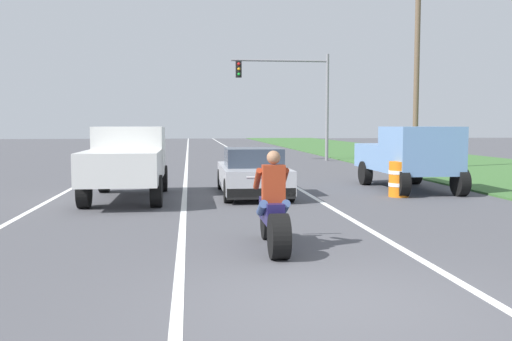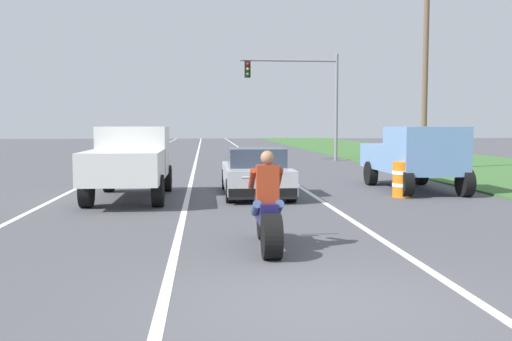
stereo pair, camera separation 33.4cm
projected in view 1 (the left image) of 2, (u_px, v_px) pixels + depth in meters
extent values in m
plane|color=#4C4C51|center=(337.00, 304.00, 6.49)|extent=(160.00, 160.00, 0.00)
cube|color=white|center=(105.00, 170.00, 25.67)|extent=(0.14, 120.00, 0.01)
cube|color=white|center=(265.00, 169.00, 26.50)|extent=(0.14, 120.00, 0.01)
cube|color=white|center=(186.00, 170.00, 26.09)|extent=(0.14, 120.00, 0.01)
cube|color=#3D6B33|center=(472.00, 166.00, 27.67)|extent=(10.00, 120.00, 0.06)
cylinder|color=black|center=(279.00, 236.00, 8.67)|extent=(0.28, 0.69, 0.69)
cylinder|color=black|center=(266.00, 221.00, 10.21)|extent=(0.12, 0.63, 0.63)
cube|color=#1E194C|center=(271.00, 211.00, 9.47)|extent=(0.28, 1.10, 0.36)
cylinder|color=#B2B2B7|center=(266.00, 202.00, 10.10)|extent=(0.08, 0.36, 0.73)
cylinder|color=#A5A5AA|center=(266.00, 177.00, 10.05)|extent=(0.70, 0.05, 0.05)
cube|color=#993319|center=(273.00, 184.00, 9.20)|extent=(0.36, 0.24, 0.60)
sphere|color=#9E7051|center=(274.00, 157.00, 9.17)|extent=(0.22, 0.22, 0.22)
cylinder|color=#384C7A|center=(262.00, 208.00, 9.24)|extent=(0.14, 0.47, 0.32)
cylinder|color=#993319|center=(258.00, 179.00, 9.47)|extent=(0.10, 0.51, 0.40)
cylinder|color=#384C7A|center=(284.00, 208.00, 9.28)|extent=(0.14, 0.47, 0.32)
cylinder|color=#993319|center=(284.00, 179.00, 9.52)|extent=(0.10, 0.51, 0.40)
cube|color=#B7B7BC|center=(252.00, 177.00, 16.60)|extent=(1.80, 4.30, 0.64)
cube|color=#333D4C|center=(253.00, 157.00, 16.35)|extent=(1.56, 1.70, 0.52)
cube|color=black|center=(261.00, 193.00, 14.59)|extent=(1.76, 0.20, 0.28)
cylinder|color=black|center=(222.00, 179.00, 18.10)|extent=(0.24, 0.64, 0.64)
cylinder|color=black|center=(272.00, 179.00, 18.29)|extent=(0.24, 0.64, 0.64)
cylinder|color=black|center=(229.00, 191.00, 14.94)|extent=(0.24, 0.64, 0.64)
cylinder|color=black|center=(289.00, 190.00, 15.12)|extent=(0.24, 0.64, 0.64)
cube|color=silver|center=(130.00, 151.00, 16.51)|extent=(1.90, 2.10, 1.40)
cube|color=#333D4C|center=(131.00, 137.00, 16.83)|extent=(1.67, 0.29, 0.57)
cube|color=silver|center=(121.00, 167.00, 14.31)|extent=(1.90, 2.70, 0.80)
cylinder|color=black|center=(104.00, 179.00, 17.27)|extent=(0.28, 0.80, 0.80)
cylinder|color=black|center=(163.00, 178.00, 17.47)|extent=(0.28, 0.80, 0.80)
cylinder|color=black|center=(84.00, 192.00, 13.96)|extent=(0.28, 0.80, 0.80)
cylinder|color=black|center=(156.00, 191.00, 14.16)|extent=(0.28, 0.80, 0.80)
cube|color=#6B93C6|center=(421.00, 150.00, 16.95)|extent=(1.90, 2.10, 1.40)
cube|color=#333D4C|center=(426.00, 138.00, 16.58)|extent=(1.67, 0.29, 0.57)
cube|color=#6B93C6|center=(393.00, 156.00, 19.21)|extent=(1.90, 2.70, 0.80)
cylinder|color=black|center=(460.00, 182.00, 16.33)|extent=(0.28, 0.80, 0.80)
cylinder|color=black|center=(402.00, 183.00, 16.13)|extent=(0.28, 0.80, 0.80)
cylinder|color=black|center=(415.00, 173.00, 19.65)|extent=(0.28, 0.80, 0.80)
cylinder|color=black|center=(365.00, 173.00, 19.45)|extent=(0.28, 0.80, 0.80)
cylinder|color=gray|center=(327.00, 108.00, 32.42)|extent=(0.18, 0.18, 6.00)
cylinder|color=gray|center=(280.00, 61.00, 31.91)|extent=(5.43, 0.12, 0.12)
cube|color=black|center=(239.00, 69.00, 31.68)|extent=(0.32, 0.24, 0.90)
sphere|color=red|center=(239.00, 64.00, 31.52)|extent=(0.16, 0.16, 0.16)
sphere|color=orange|center=(239.00, 69.00, 31.54)|extent=(0.16, 0.16, 0.16)
sphere|color=green|center=(239.00, 74.00, 31.56)|extent=(0.16, 0.16, 0.16)
cylinder|color=brown|center=(416.00, 83.00, 25.59)|extent=(0.24, 0.24, 7.81)
cylinder|color=orange|center=(399.00, 179.00, 16.19)|extent=(0.56, 0.56, 1.00)
cylinder|color=white|center=(399.00, 172.00, 16.17)|extent=(0.58, 0.58, 0.10)
cylinder|color=white|center=(399.00, 184.00, 16.20)|extent=(0.58, 0.58, 0.10)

